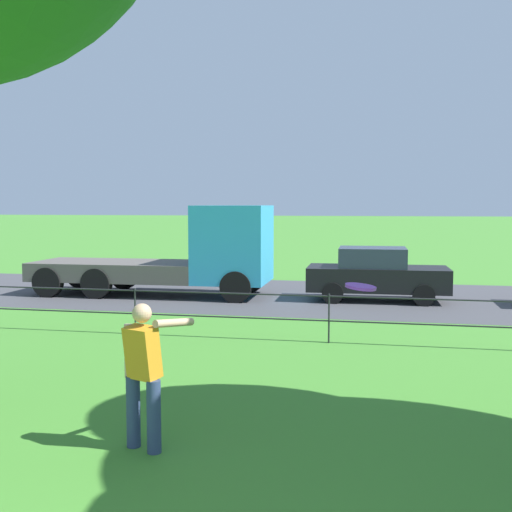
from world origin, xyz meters
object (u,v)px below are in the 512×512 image
(car_black_center, at_px, (376,274))
(frisbee, at_px, (361,287))
(person_thrower, at_px, (144,371))
(flatbed_truck_far_right, at_px, (186,256))

(car_black_center, bearing_deg, frisbee, -90.11)
(person_thrower, height_order, frisbee, frisbee)
(car_black_center, bearing_deg, flatbed_truck_far_right, -178.36)
(flatbed_truck_far_right, distance_m, car_black_center, 5.72)
(frisbee, xyz_separation_m, car_black_center, (0.02, 12.81, -1.29))
(frisbee, relative_size, flatbed_truck_far_right, 0.05)
(person_thrower, distance_m, flatbed_truck_far_right, 12.01)
(flatbed_truck_far_right, bearing_deg, car_black_center, 1.64)
(person_thrower, distance_m, car_black_center, 11.98)
(car_black_center, bearing_deg, person_thrower, -101.87)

